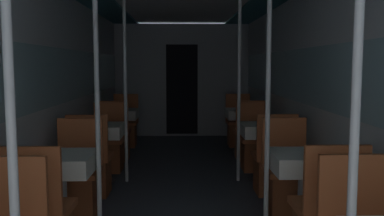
# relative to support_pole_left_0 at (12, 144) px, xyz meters

# --- Properties ---
(wall_left) EXTENTS (0.05, 10.11, 2.28)m
(wall_left) POSITION_rel_support_pole_left_0_xyz_m (-0.68, 2.82, 0.03)
(wall_left) COLOR silver
(wall_left) RESTS_ON ground_plane
(wall_right) EXTENTS (0.05, 10.11, 2.28)m
(wall_right) POSITION_rel_support_pole_left_0_xyz_m (2.08, 2.82, 0.03)
(wall_right) COLOR silver
(wall_right) RESTS_ON ground_plane
(bulkhead_far) EXTENTS (2.71, 0.09, 2.28)m
(bulkhead_far) POSITION_rel_support_pole_left_0_xyz_m (0.70, 7.01, -0.01)
(bulkhead_far) COLOR gray
(bulkhead_far) RESTS_ON ground_plane
(support_pole_left_0) EXTENTS (0.04, 0.04, 2.28)m
(support_pole_left_0) POSITION_rel_support_pole_left_0_xyz_m (0.00, 0.00, 0.00)
(support_pole_left_0) COLOR silver
(support_pole_left_0) RESTS_ON ground_plane
(dining_table_left_1) EXTENTS (0.56, 0.56, 0.72)m
(dining_table_left_1) POSITION_rel_support_pole_left_0_xyz_m (-0.32, 1.77, -0.54)
(dining_table_left_1) COLOR #4C4C51
(dining_table_left_1) RESTS_ON ground_plane
(chair_left_far_1) EXTENTS (0.44, 0.44, 0.93)m
(chair_left_far_1) POSITION_rel_support_pole_left_0_xyz_m (-0.32, 2.33, -0.85)
(chair_left_far_1) COLOR brown
(chair_left_far_1) RESTS_ON ground_plane
(support_pole_left_1) EXTENTS (0.04, 0.04, 2.28)m
(support_pole_left_1) POSITION_rel_support_pole_left_0_xyz_m (0.00, 1.77, 0.00)
(support_pole_left_1) COLOR silver
(support_pole_left_1) RESTS_ON ground_plane
(dining_table_left_2) EXTENTS (0.56, 0.56, 0.72)m
(dining_table_left_2) POSITION_rel_support_pole_left_0_xyz_m (-0.32, 3.54, -0.54)
(dining_table_left_2) COLOR #4C4C51
(dining_table_left_2) RESTS_ON ground_plane
(chair_left_near_2) EXTENTS (0.44, 0.44, 0.93)m
(chair_left_near_2) POSITION_rel_support_pole_left_0_xyz_m (-0.32, 2.98, -0.85)
(chair_left_near_2) COLOR brown
(chair_left_near_2) RESTS_ON ground_plane
(chair_left_far_2) EXTENTS (0.44, 0.44, 0.93)m
(chair_left_far_2) POSITION_rel_support_pole_left_0_xyz_m (-0.32, 4.10, -0.85)
(chair_left_far_2) COLOR brown
(chair_left_far_2) RESTS_ON ground_plane
(support_pole_left_2) EXTENTS (0.04, 0.04, 2.28)m
(support_pole_left_2) POSITION_rel_support_pole_left_0_xyz_m (0.00, 3.54, 0.00)
(support_pole_left_2) COLOR silver
(support_pole_left_2) RESTS_ON ground_plane
(dining_table_left_3) EXTENTS (0.56, 0.56, 0.72)m
(dining_table_left_3) POSITION_rel_support_pole_left_0_xyz_m (-0.32, 5.31, -0.54)
(dining_table_left_3) COLOR #4C4C51
(dining_table_left_3) RESTS_ON ground_plane
(chair_left_near_3) EXTENTS (0.44, 0.44, 0.93)m
(chair_left_near_3) POSITION_rel_support_pole_left_0_xyz_m (-0.32, 4.75, -0.85)
(chair_left_near_3) COLOR brown
(chair_left_near_3) RESTS_ON ground_plane
(chair_left_far_3) EXTENTS (0.44, 0.44, 0.93)m
(chair_left_far_3) POSITION_rel_support_pole_left_0_xyz_m (-0.32, 5.87, -0.85)
(chair_left_far_3) COLOR brown
(chair_left_far_3) RESTS_ON ground_plane
(support_pole_right_0) EXTENTS (0.04, 0.04, 2.28)m
(support_pole_right_0) POSITION_rel_support_pole_left_0_xyz_m (1.40, 0.00, 0.00)
(support_pole_right_0) COLOR silver
(support_pole_right_0) RESTS_ON ground_plane
(dining_table_right_1) EXTENTS (0.56, 0.56, 0.72)m
(dining_table_right_1) POSITION_rel_support_pole_left_0_xyz_m (1.72, 1.77, -0.54)
(dining_table_right_1) COLOR #4C4C51
(dining_table_right_1) RESTS_ON ground_plane
(chair_right_far_1) EXTENTS (0.44, 0.44, 0.93)m
(chair_right_far_1) POSITION_rel_support_pole_left_0_xyz_m (1.72, 2.33, -0.85)
(chair_right_far_1) COLOR brown
(chair_right_far_1) RESTS_ON ground_plane
(support_pole_right_1) EXTENTS (0.04, 0.04, 2.28)m
(support_pole_right_1) POSITION_rel_support_pole_left_0_xyz_m (1.40, 1.77, 0.00)
(support_pole_right_1) COLOR silver
(support_pole_right_1) RESTS_ON ground_plane
(dining_table_right_2) EXTENTS (0.56, 0.56, 0.72)m
(dining_table_right_2) POSITION_rel_support_pole_left_0_xyz_m (1.72, 3.54, -0.54)
(dining_table_right_2) COLOR #4C4C51
(dining_table_right_2) RESTS_ON ground_plane
(chair_right_near_2) EXTENTS (0.44, 0.44, 0.93)m
(chair_right_near_2) POSITION_rel_support_pole_left_0_xyz_m (1.72, 2.98, -0.85)
(chair_right_near_2) COLOR brown
(chair_right_near_2) RESTS_ON ground_plane
(chair_right_far_2) EXTENTS (0.44, 0.44, 0.93)m
(chair_right_far_2) POSITION_rel_support_pole_left_0_xyz_m (1.72, 4.10, -0.85)
(chair_right_far_2) COLOR brown
(chair_right_far_2) RESTS_ON ground_plane
(support_pole_right_2) EXTENTS (0.04, 0.04, 2.28)m
(support_pole_right_2) POSITION_rel_support_pole_left_0_xyz_m (1.40, 3.54, 0.00)
(support_pole_right_2) COLOR silver
(support_pole_right_2) RESTS_ON ground_plane
(dining_table_right_3) EXTENTS (0.56, 0.56, 0.72)m
(dining_table_right_3) POSITION_rel_support_pole_left_0_xyz_m (1.72, 5.31, -0.54)
(dining_table_right_3) COLOR #4C4C51
(dining_table_right_3) RESTS_ON ground_plane
(chair_right_near_3) EXTENTS (0.44, 0.44, 0.93)m
(chair_right_near_3) POSITION_rel_support_pole_left_0_xyz_m (1.72, 4.75, -0.85)
(chair_right_near_3) COLOR brown
(chair_right_near_3) RESTS_ON ground_plane
(chair_right_far_3) EXTENTS (0.44, 0.44, 0.93)m
(chair_right_far_3) POSITION_rel_support_pole_left_0_xyz_m (1.72, 5.87, -0.85)
(chair_right_far_3) COLOR brown
(chair_right_far_3) RESTS_ON ground_plane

